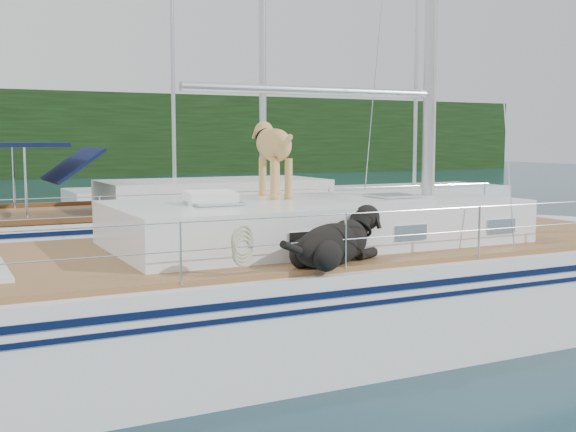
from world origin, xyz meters
TOP-DOWN VIEW (x-y plane):
  - ground at (0.00, 0.00)m, footprint 120.00×120.00m
  - main_sailboat at (0.09, -0.00)m, footprint 12.00×4.04m
  - neighbor_sailboat at (0.82, 6.67)m, footprint 11.00×3.50m
  - bg_boat_center at (4.00, 16.00)m, footprint 7.20×3.00m
  - bg_boat_east at (12.00, 13.00)m, footprint 6.40×3.00m

SIDE VIEW (x-z plane):
  - ground at x=0.00m, z-range 0.00..0.00m
  - bg_boat_center at x=4.00m, z-range -5.37..6.28m
  - bg_boat_east at x=12.00m, z-range -5.37..6.28m
  - neighbor_sailboat at x=0.82m, z-range -6.02..7.28m
  - main_sailboat at x=0.09m, z-range -6.32..7.69m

